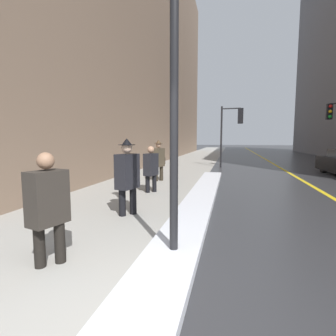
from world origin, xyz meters
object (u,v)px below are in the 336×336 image
object	(u,v)px
pedestrian_in_fedora	(127,174)
pedestrian_with_shoulder_bag	(159,159)
traffic_light_near	(233,123)
pedestrian_trailing	(48,204)
lamp_post	(174,34)
pedestrian_nearside	(151,167)

from	to	relation	value
pedestrian_in_fedora	pedestrian_with_shoulder_bag	xyz separation A→B (m)	(-0.62, 4.92, -0.03)
traffic_light_near	pedestrian_trailing	xyz separation A→B (m)	(-2.49, -13.32, -1.81)
pedestrian_trailing	pedestrian_with_shoulder_bag	world-z (taller)	pedestrian_with_shoulder_bag
lamp_post	pedestrian_in_fedora	world-z (taller)	lamp_post
traffic_light_near	pedestrian_with_shoulder_bag	size ratio (longest dim) A/B	2.17
pedestrian_trailing	pedestrian_nearside	size ratio (longest dim) A/B	1.03
lamp_post	traffic_light_near	size ratio (longest dim) A/B	1.42
lamp_post	pedestrian_nearside	size ratio (longest dim) A/B	3.49
lamp_post	traffic_light_near	distance (m)	12.75
lamp_post	pedestrian_nearside	world-z (taller)	lamp_post
pedestrian_trailing	pedestrian_in_fedora	xyz separation A→B (m)	(0.13, 2.48, 0.09)
pedestrian_nearside	pedestrian_with_shoulder_bag	bearing A→B (deg)	-155.11
traffic_light_near	pedestrian_in_fedora	world-z (taller)	traffic_light_near
pedestrian_nearside	pedestrian_with_shoulder_bag	distance (m)	2.37
pedestrian_trailing	pedestrian_nearside	bearing A→B (deg)	-163.04
traffic_light_near	pedestrian_with_shoulder_bag	xyz separation A→B (m)	(-2.98, -5.92, -1.74)
traffic_light_near	pedestrian_trailing	bearing A→B (deg)	-93.82
traffic_light_near	pedestrian_in_fedora	distance (m)	11.23
pedestrian_in_fedora	pedestrian_nearside	world-z (taller)	pedestrian_in_fedora
traffic_light_near	pedestrian_with_shoulder_bag	bearing A→B (deg)	-109.97
pedestrian_in_fedora	pedestrian_trailing	bearing A→B (deg)	12.68
pedestrian_nearside	pedestrian_with_shoulder_bag	world-z (taller)	pedestrian_with_shoulder_bag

